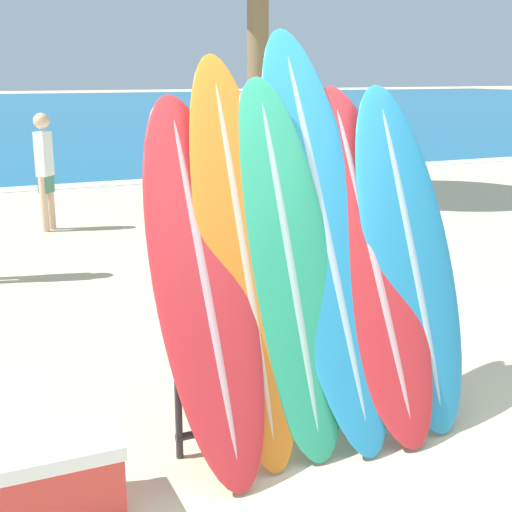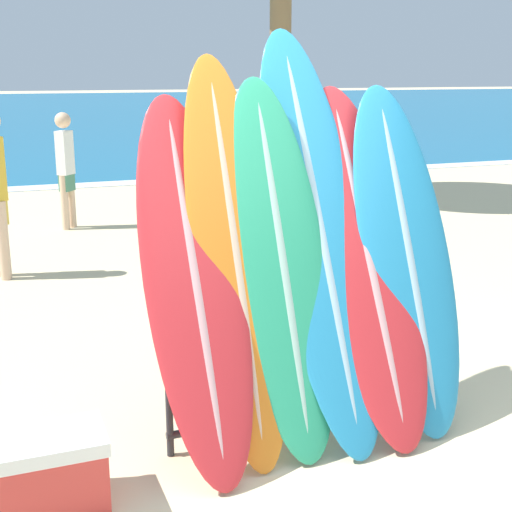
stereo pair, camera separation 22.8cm
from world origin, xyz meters
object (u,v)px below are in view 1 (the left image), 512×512
object	(u,v)px
surfboard_slot_3	(323,231)
surfboard_slot_5	(409,254)
surfboard_slot_4	(370,258)
surfboard_rack	(312,356)
surfboard_slot_1	(243,256)
person_far_left	(45,167)
cooler_box	(58,479)
surfboard_slot_0	(203,282)
surfboard_slot_2	(288,263)
person_mid_beach	(207,140)

from	to	relation	value
surfboard_slot_3	surfboard_slot_5	bearing A→B (deg)	-11.52
surfboard_slot_4	surfboard_slot_5	bearing A→B (deg)	-4.45
surfboard_rack	surfboard_slot_1	xyz separation A→B (m)	(-0.40, 0.08, 0.62)
person_far_left	cooler_box	distance (m)	6.54
surfboard_slot_1	surfboard_slot_3	xyz separation A→B (m)	(0.53, 0.06, 0.08)
surfboard_slot_0	surfboard_slot_5	distance (m)	1.29
surfboard_slot_0	surfboard_slot_1	distance (m)	0.27
surfboard_rack	surfboard_slot_1	world-z (taller)	surfboard_slot_1
surfboard_slot_0	surfboard_slot_4	distance (m)	1.04
surfboard_slot_2	surfboard_slot_3	xyz separation A→B (m)	(0.27, 0.09, 0.14)
surfboard_slot_1	surfboard_slot_5	bearing A→B (deg)	-2.65
person_far_left	cooler_box	xyz separation A→B (m)	(-0.86, -6.45, -0.64)
surfboard_slot_1	surfboard_slot_2	xyz separation A→B (m)	(0.26, -0.03, -0.06)
surfboard_slot_4	person_mid_beach	size ratio (longest dim) A/B	1.12
surfboard_rack	surfboard_slot_1	size ratio (longest dim) A/B	0.77
surfboard_slot_5	cooler_box	world-z (taller)	surfboard_slot_5
surfboard_slot_0	person_far_left	xyz separation A→B (m)	(0.02, 6.14, -0.13)
surfboard_slot_2	cooler_box	distance (m)	1.61
person_mid_beach	surfboard_slot_5	bearing A→B (deg)	-11.81
surfboard_slot_2	surfboard_slot_5	size ratio (longest dim) A/B	1.02
surfboard_slot_0	surfboard_slot_3	size ratio (longest dim) A/B	0.84
surfboard_slot_1	surfboard_slot_5	xyz separation A→B (m)	(1.05, -0.05, -0.09)
surfboard_slot_1	surfboard_slot_4	xyz separation A→B (m)	(0.79, -0.03, -0.09)
surfboard_slot_0	person_mid_beach	world-z (taller)	surfboard_slot_0
surfboard_slot_2	surfboard_slot_5	distance (m)	0.79
surfboard_slot_3	person_mid_beach	bearing A→B (deg)	74.98
surfboard_slot_5	person_mid_beach	world-z (taller)	surfboard_slot_5
surfboard_slot_4	person_far_left	distance (m)	6.22
person_mid_beach	surfboard_slot_4	bearing A→B (deg)	-13.68
surfboard_slot_0	surfboard_slot_1	world-z (taller)	surfboard_slot_1
person_mid_beach	cooler_box	xyz separation A→B (m)	(-3.63, -7.89, -0.77)
surfboard_slot_4	surfboard_slot_0	bearing A→B (deg)	-179.34
surfboard_slot_1	surfboard_slot_3	distance (m)	0.54
surfboard_slot_5	person_mid_beach	bearing A→B (deg)	78.93
surfboard_slot_1	surfboard_slot_5	world-z (taller)	surfboard_slot_1
surfboard_slot_4	person_mid_beach	bearing A→B (deg)	77.06
surfboard_rack	surfboard_slot_0	xyz separation A→B (m)	(-0.64, 0.04, 0.51)
surfboard_rack	surfboard_slot_2	size ratio (longest dim) A/B	0.82
surfboard_slot_0	surfboard_slot_4	world-z (taller)	surfboard_slot_4
surfboard_slot_0	surfboard_slot_5	world-z (taller)	surfboard_slot_5
surfboard_rack	surfboard_slot_3	size ratio (longest dim) A/B	0.72
surfboard_slot_5	surfboard_rack	bearing A→B (deg)	-177.11
person_mid_beach	person_far_left	bearing A→B (deg)	-63.23
surfboard_slot_3	person_mid_beach	xyz separation A→B (m)	(2.01, 7.48, -0.19)
cooler_box	surfboard_slot_1	bearing A→B (deg)	17.90
surfboard_slot_1	surfboard_slot_2	size ratio (longest dim) A/B	1.06
surfboard_slot_2	surfboard_slot_5	xyz separation A→B (m)	(0.79, -0.01, -0.02)
surfboard_slot_0	person_mid_beach	distance (m)	8.07
surfboard_slot_3	person_far_left	bearing A→B (deg)	97.10
surfboard_rack	surfboard_slot_1	bearing A→B (deg)	168.35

